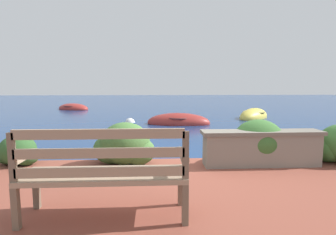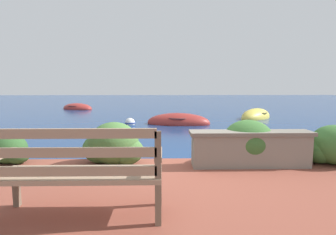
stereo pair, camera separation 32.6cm
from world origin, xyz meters
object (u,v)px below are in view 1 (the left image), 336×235
object	(u,v)px
rowboat_nearest	(178,122)
mooring_buoy	(130,123)
rowboat_far	(73,109)
rowboat_mid	(254,117)
park_bench	(104,171)

from	to	relation	value
rowboat_nearest	mooring_buoy	xyz separation A→B (m)	(-1.93, -0.08, 0.00)
rowboat_nearest	rowboat_far	world-z (taller)	rowboat_nearest
rowboat_mid	rowboat_far	bearing A→B (deg)	104.61
park_bench	rowboat_nearest	world-z (taller)	park_bench
park_bench	rowboat_mid	world-z (taller)	park_bench
rowboat_far	rowboat_mid	bearing A→B (deg)	1.19
mooring_buoy	rowboat_nearest	bearing A→B (deg)	2.40
rowboat_mid	rowboat_far	xyz separation A→B (m)	(-10.05, 5.18, -0.01)
rowboat_nearest	rowboat_mid	world-z (taller)	rowboat_mid
rowboat_nearest	mooring_buoy	distance (m)	1.93
rowboat_far	mooring_buoy	size ratio (longest dim) A/B	5.85
rowboat_nearest	mooring_buoy	bearing A→B (deg)	11.08
rowboat_mid	mooring_buoy	distance (m)	6.00
rowboat_nearest	mooring_buoy	size ratio (longest dim) A/B	6.07
park_bench	rowboat_nearest	size ratio (longest dim) A/B	0.61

